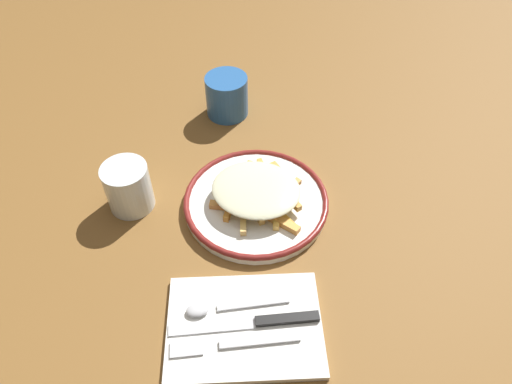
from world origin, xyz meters
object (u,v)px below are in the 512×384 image
fries_heap (256,193)px  fork (235,343)px  plate (256,202)px  napkin (245,326)px  knife (258,322)px  spoon (221,308)px  water_glass (128,188)px  coffee_mug (227,95)px

fries_heap → fork: 0.25m
plate → napkin: (-0.23, 0.01, -0.01)m
napkin → knife: size_ratio=1.03×
fries_heap → spoon: (-0.20, 0.05, -0.02)m
knife → fork: bearing=135.8°
spoon → water_glass: size_ratio=1.80×
plate → fork: plate is taller
fries_heap → plate: bearing=-7.0°
fork → plate: bearing=-5.3°
coffee_mug → knife: bearing=-171.6°
coffee_mug → spoon: bearing=-177.8°
plate → water_glass: (-0.00, 0.21, 0.03)m
fork → knife: knife is taller
fries_heap → knife: 0.22m
plate → coffee_mug: 0.27m
fries_heap → coffee_mug: coffee_mug is taller
knife → coffee_mug: size_ratio=1.87×
fries_heap → knife: size_ratio=0.85×
napkin → water_glass: (0.22, 0.20, 0.04)m
napkin → fork: bearing=157.7°
fries_heap → fork: bearing=174.7°
spoon → coffee_mug: bearing=2.2°
fork → spoon: (0.05, 0.02, 0.00)m
water_glass → coffee_mug: size_ratio=0.76×
napkin → spoon: size_ratio=1.41×
knife → coffee_mug: (0.48, 0.07, 0.03)m
napkin → coffee_mug: bearing=6.2°
knife → coffee_mug: bearing=8.4°
fork → knife: 0.04m
plate → fork: (-0.26, 0.02, 0.00)m
fries_heap → fork: fries_heap is taller
coffee_mug → plate: bearing=-166.0°
napkin → spoon: 0.04m
napkin → spoon: (0.02, 0.03, 0.01)m
plate → water_glass: 0.22m
napkin → knife: knife is taller
spoon → fries_heap: bearing=-12.9°
spoon → coffee_mug: coffee_mug is taller
fries_heap → napkin: fries_heap is taller
fries_heap → coffee_mug: bearing=13.7°
plate → knife: 0.22m
napkin → coffee_mug: 0.49m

